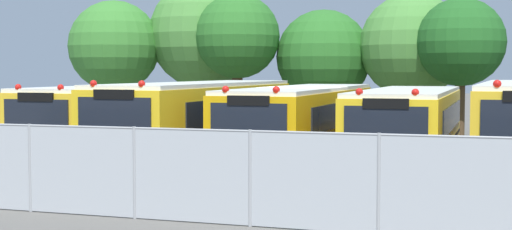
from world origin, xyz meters
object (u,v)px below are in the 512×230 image
(tree_1, at_px, (206,34))
(tree_4, at_px, (409,43))
(tree_2, at_px, (234,37))
(school_bus_3, at_px, (409,126))
(traffic_cone, at_px, (37,192))
(tree_5, at_px, (462,43))
(school_bus_0, at_px, (118,119))
(school_bus_1, at_px, (202,119))
(tree_3, at_px, (323,55))
(school_bus_2, at_px, (304,123))
(tree_0, at_px, (116,45))

(tree_1, height_order, tree_4, tree_1)
(tree_2, height_order, tree_4, tree_2)
(school_bus_3, height_order, traffic_cone, school_bus_3)
(tree_5, bearing_deg, tree_4, 143.21)
(school_bus_0, xyz_separation_m, tree_5, (10.65, 8.94, 2.73))
(school_bus_1, relative_size, traffic_cone, 21.08)
(school_bus_1, xyz_separation_m, tree_1, (-4.23, 10.90, 3.28))
(school_bus_1, bearing_deg, tree_3, -96.34)
(school_bus_0, relative_size, tree_1, 1.32)
(school_bus_0, xyz_separation_m, school_bus_1, (3.08, -0.17, 0.07))
(tree_4, bearing_deg, tree_5, -36.79)
(school_bus_0, height_order, tree_4, tree_4)
(school_bus_2, bearing_deg, school_bus_3, 174.94)
(school_bus_3, bearing_deg, tree_5, -96.56)
(school_bus_0, distance_m, tree_1, 11.30)
(school_bus_0, height_order, tree_3, tree_3)
(tree_0, distance_m, traffic_cone, 18.71)
(tree_1, height_order, tree_3, tree_1)
(school_bus_2, relative_size, traffic_cone, 20.53)
(tree_0, relative_size, traffic_cone, 11.74)
(tree_1, bearing_deg, tree_4, -0.46)
(school_bus_1, height_order, tree_1, tree_1)
(school_bus_0, xyz_separation_m, traffic_cone, (2.28, -7.94, -1.11))
(tree_0, height_order, tree_4, tree_4)
(school_bus_1, height_order, tree_0, tree_0)
(school_bus_3, distance_m, tree_3, 12.20)
(tree_2, bearing_deg, tree_4, 10.56)
(school_bus_3, height_order, tree_4, tree_4)
(school_bus_3, bearing_deg, school_bus_1, 0.84)
(tree_0, bearing_deg, tree_2, 3.68)
(tree_3, bearing_deg, tree_0, -168.73)
(school_bus_0, distance_m, tree_3, 11.90)
(tree_2, height_order, tree_5, tree_2)
(school_bus_1, bearing_deg, tree_0, -47.44)
(tree_1, bearing_deg, school_bus_0, -83.89)
(tree_5, bearing_deg, school_bus_0, -140.00)
(tree_1, distance_m, traffic_cone, 19.50)
(tree_1, bearing_deg, tree_3, 0.32)
(tree_0, height_order, tree_5, tree_0)
(school_bus_0, xyz_separation_m, school_bus_3, (9.60, -0.08, -0.02))
(tree_5, bearing_deg, school_bus_1, -129.74)
(tree_2, bearing_deg, school_bus_0, -95.08)
(school_bus_3, distance_m, tree_2, 13.19)
(school_bus_2, relative_size, tree_3, 1.90)
(school_bus_3, xyz_separation_m, tree_5, (1.05, 9.02, 2.75))
(school_bus_3, bearing_deg, tree_1, -45.09)
(tree_0, bearing_deg, school_bus_2, -37.67)
(school_bus_2, xyz_separation_m, tree_0, (-11.24, 8.67, 2.82))
(tree_2, relative_size, tree_3, 1.12)
(traffic_cone, bearing_deg, school_bus_0, 106.00)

